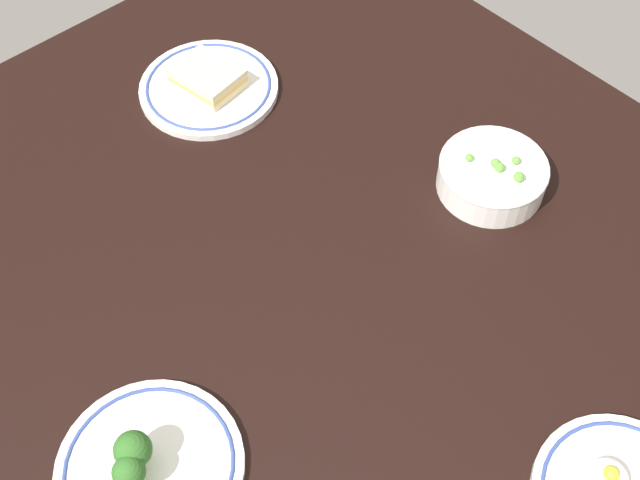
# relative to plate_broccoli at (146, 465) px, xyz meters

# --- Properties ---
(dining_table) EXTENTS (1.25, 1.12, 0.04)m
(dining_table) POSITION_rel_plate_broccoli_xyz_m (0.10, -0.35, -0.04)
(dining_table) COLOR black
(dining_table) RESTS_ON ground
(plate_broccoli) EXTENTS (0.21, 0.21, 0.07)m
(plate_broccoli) POSITION_rel_plate_broccoli_xyz_m (0.00, 0.00, 0.00)
(plate_broccoli) COLOR white
(plate_broccoli) RESTS_ON dining_table
(plate_sandwich) EXTENTS (0.22, 0.22, 0.04)m
(plate_sandwich) POSITION_rel_plate_broccoli_xyz_m (0.44, -0.43, -0.00)
(plate_sandwich) COLOR white
(plate_sandwich) RESTS_ON dining_table
(bowl_peas) EXTENTS (0.15, 0.15, 0.06)m
(bowl_peas) POSITION_rel_plate_broccoli_xyz_m (0.02, -0.61, 0.01)
(bowl_peas) COLOR white
(bowl_peas) RESTS_ON dining_table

